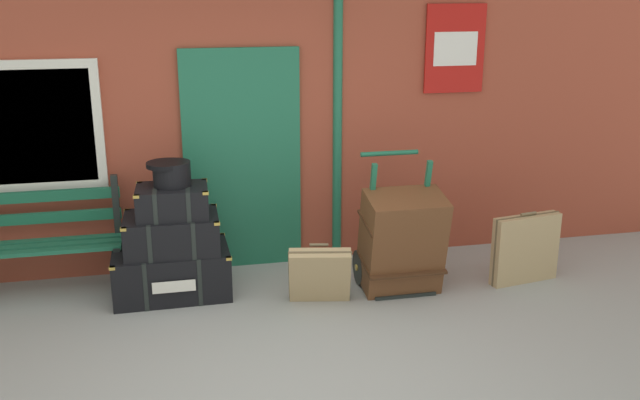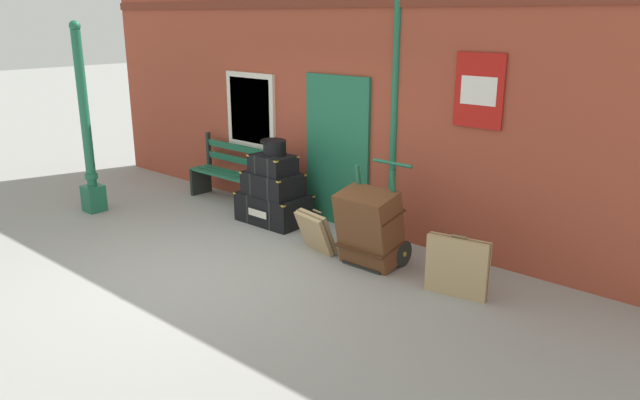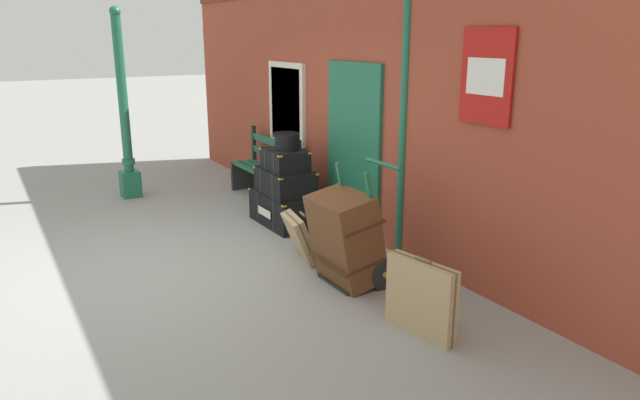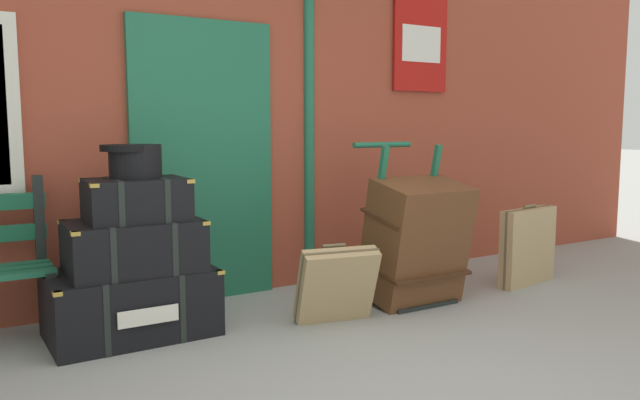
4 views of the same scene
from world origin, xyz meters
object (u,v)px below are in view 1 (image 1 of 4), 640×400
object	(u,v)px
round_hatbox	(171,172)
large_brown_trunk	(402,242)
steamer_trunk_middle	(172,233)
suitcase_charcoal	(320,275)
platform_bench	(28,246)
porters_trolley	(395,256)
suitcase_oxblood	(525,249)
steamer_trunk_top	(172,201)
steamer_trunk_base	(172,271)

from	to	relation	value
round_hatbox	large_brown_trunk	distance (m)	2.09
steamer_trunk_middle	suitcase_charcoal	world-z (taller)	steamer_trunk_middle
platform_bench	porters_trolley	distance (m)	3.26
steamer_trunk_middle	suitcase_oxblood	size ratio (longest dim) A/B	1.21
platform_bench	suitcase_oxblood	xyz separation A→B (m)	(4.40, -0.69, -0.13)
platform_bench	steamer_trunk_top	size ratio (longest dim) A/B	2.56
suitcase_oxblood	suitcase_charcoal	world-z (taller)	suitcase_oxblood
steamer_trunk_base	large_brown_trunk	xyz separation A→B (m)	(2.00, -0.38, 0.26)
platform_bench	suitcase_charcoal	world-z (taller)	platform_bench
steamer_trunk_middle	steamer_trunk_base	bearing A→B (deg)	123.85
round_hatbox	large_brown_trunk	size ratio (longest dim) A/B	0.39
steamer_trunk_base	porters_trolley	size ratio (longest dim) A/B	0.85
porters_trolley	large_brown_trunk	bearing A→B (deg)	-90.00
steamer_trunk_base	suitcase_oxblood	size ratio (longest dim) A/B	1.50
steamer_trunk_base	round_hatbox	bearing A→B (deg)	-16.64
platform_bench	suitcase_charcoal	bearing A→B (deg)	-17.34
steamer_trunk_base	steamer_trunk_middle	world-z (taller)	steamer_trunk_middle
steamer_trunk_top	suitcase_charcoal	size ratio (longest dim) A/B	1.10
steamer_trunk_base	porters_trolley	bearing A→B (deg)	-5.97
steamer_trunk_base	suitcase_charcoal	bearing A→B (deg)	-21.29
steamer_trunk_middle	large_brown_trunk	xyz separation A→B (m)	(1.98, -0.35, -0.11)
steamer_trunk_base	suitcase_oxblood	world-z (taller)	suitcase_oxblood
porters_trolley	suitcase_charcoal	size ratio (longest dim) A/B	2.10
platform_bench	large_brown_trunk	xyz separation A→B (m)	(3.22, -0.67, 0.03)
steamer_trunk_top	suitcase_charcoal	bearing A→B (deg)	-20.17
porters_trolley	suitcase_charcoal	bearing A→B (deg)	-160.35
porters_trolley	suitcase_oxblood	xyz separation A→B (m)	(1.18, -0.20, 0.05)
round_hatbox	platform_bench	bearing A→B (deg)	166.73
steamer_trunk_middle	suitcase_charcoal	xyz separation A→B (m)	(1.21, -0.45, -0.31)
steamer_trunk_top	steamer_trunk_base	bearing A→B (deg)	134.94
suitcase_charcoal	porters_trolley	bearing A→B (deg)	19.65
round_hatbox	suitcase_charcoal	distance (m)	1.54
steamer_trunk_middle	round_hatbox	size ratio (longest dim) A/B	2.22
steamer_trunk_middle	steamer_trunk_top	distance (m)	0.29
platform_bench	steamer_trunk_base	bearing A→B (deg)	-13.14
steamer_trunk_top	suitcase_oxblood	size ratio (longest dim) A/B	0.92
platform_bench	steamer_trunk_top	distance (m)	1.37
porters_trolley	large_brown_trunk	xyz separation A→B (m)	(-0.00, -0.18, 0.20)
steamer_trunk_base	platform_bench	bearing A→B (deg)	166.86
suitcase_oxblood	suitcase_charcoal	distance (m)	1.95
steamer_trunk_middle	suitcase_oxblood	bearing A→B (deg)	-6.83
steamer_trunk_base	suitcase_charcoal	world-z (taller)	suitcase_charcoal
steamer_trunk_base	round_hatbox	world-z (taller)	round_hatbox
porters_trolley	steamer_trunk_base	bearing A→B (deg)	174.03
platform_bench	steamer_trunk_base	size ratio (longest dim) A/B	1.57
steamer_trunk_top	suitcase_oxblood	distance (m)	3.21
steamer_trunk_base	steamer_trunk_top	world-z (taller)	steamer_trunk_top
suitcase_charcoal	round_hatbox	bearing A→B (deg)	158.54
suitcase_oxblood	large_brown_trunk	bearing A→B (deg)	178.72
steamer_trunk_base	steamer_trunk_middle	bearing A→B (deg)	-56.15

